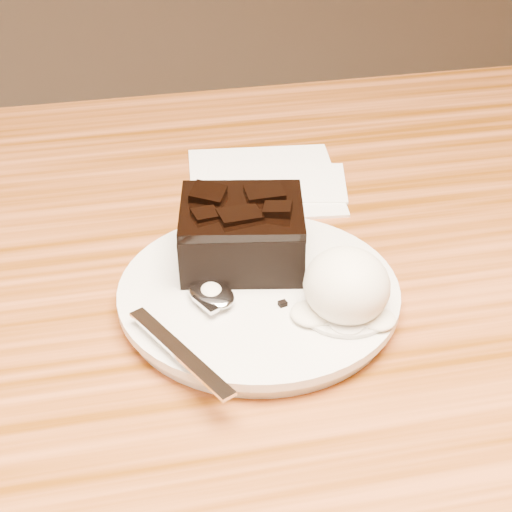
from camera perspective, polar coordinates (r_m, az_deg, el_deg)
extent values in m
cylinder|color=silver|center=(0.63, 0.19, -2.84)|extent=(0.21, 0.21, 0.02)
cube|color=black|center=(0.65, -0.98, 1.34)|extent=(0.11, 0.10, 0.04)
ellipsoid|color=silver|center=(0.60, 6.28, -2.03)|extent=(0.06, 0.07, 0.05)
cylinder|color=white|center=(0.61, 6.16, -3.61)|extent=(0.07, 0.07, 0.00)
cube|color=white|center=(0.80, 0.55, 5.25)|extent=(0.16, 0.16, 0.01)
cube|color=black|center=(0.61, 1.85, -3.31)|extent=(0.01, 0.01, 0.00)
cube|color=black|center=(0.61, -2.00, -2.93)|extent=(0.01, 0.01, 0.00)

